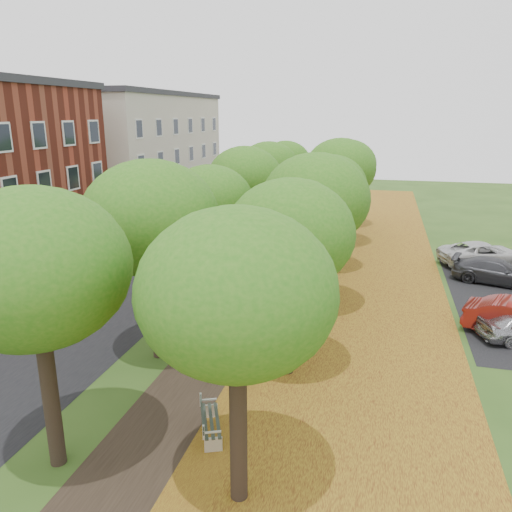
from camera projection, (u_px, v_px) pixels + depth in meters
The scene contains 10 objects.
ground at pixel (137, 477), 12.23m from camera, with size 120.00×120.00×0.00m, color #2D4C19.
street_asphalt at pixel (140, 272), 27.98m from camera, with size 8.00×70.00×0.01m, color black.
footpath at pixel (271, 283), 26.20m from camera, with size 3.20×70.00×0.01m, color black.
leaf_verge at pixel (368, 291), 25.02m from camera, with size 7.50×70.00×0.01m, color #A8861F.
tree_row_west at pixel (229, 190), 25.39m from camera, with size 4.31×34.31×6.68m.
tree_row_east at pixel (324, 194), 24.26m from camera, with size 4.31×34.31×6.68m.
building_cream at pixel (133, 152), 45.55m from camera, with size 10.30×20.30×10.40m.
bench at pixel (209, 421), 13.76m from camera, with size 1.11×1.76×0.81m.
car_grey at pixel (497, 272), 25.98m from camera, with size 1.80×4.43×1.28m, color #37383C.
car_white at pixel (484, 254), 28.97m from camera, with size 2.32×5.03×1.40m, color silver.
Camera 1 is at (5.35, -9.23, 8.59)m, focal length 35.00 mm.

